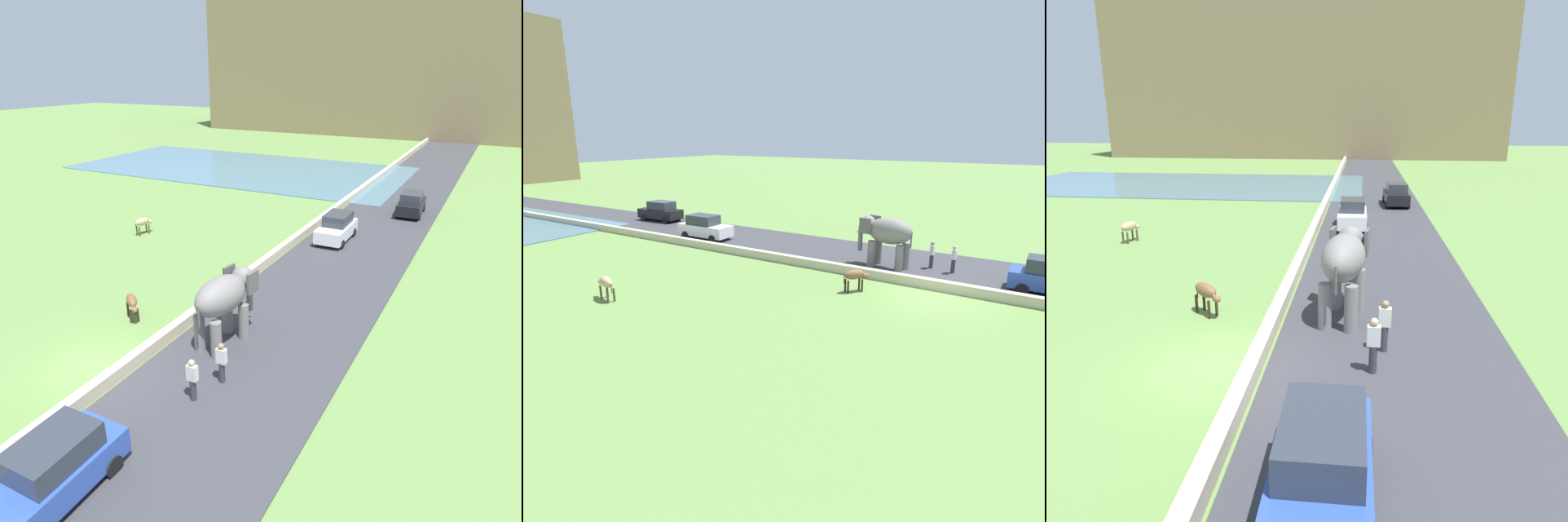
{
  "view_description": "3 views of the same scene",
  "coord_description": "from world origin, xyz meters",
  "views": [
    {
      "loc": [
        12.38,
        -10.55,
        10.43
      ],
      "look_at": [
        2.48,
        8.73,
        1.61
      ],
      "focal_mm": 32.68,
      "sensor_mm": 36.0,
      "label": 1
    },
    {
      "loc": [
        -20.67,
        -4.68,
        7.54
      ],
      "look_at": [
        -2.39,
        6.96,
        1.33
      ],
      "focal_mm": 30.46,
      "sensor_mm": 36.0,
      "label": 2
    },
    {
      "loc": [
        3.94,
        -11.62,
        6.64
      ],
      "look_at": [
        2.11,
        4.61,
        1.74
      ],
      "focal_mm": 33.3,
      "sensor_mm": 36.0,
      "label": 3
    }
  ],
  "objects": [
    {
      "name": "ground_plane",
      "position": [
        0.0,
        0.0,
        0.0
      ],
      "size": [
        220.0,
        220.0,
        0.0
      ],
      "primitive_type": "plane",
      "color": "#608442"
    },
    {
      "name": "road_surface",
      "position": [
        5.0,
        20.0,
        0.03
      ],
      "size": [
        7.0,
        120.0,
        0.06
      ],
      "primitive_type": "cube",
      "color": "#38383D",
      "rests_on": "ground"
    },
    {
      "name": "barrier_wall",
      "position": [
        1.2,
        18.0,
        0.26
      ],
      "size": [
        0.4,
        110.0,
        0.51
      ],
      "primitive_type": "cube",
      "color": "beige",
      "rests_on": "ground"
    },
    {
      "name": "lake",
      "position": [
        -14.0,
        35.85,
        0.04
      ],
      "size": [
        36.0,
        18.0,
        0.08
      ],
      "primitive_type": "cube",
      "color": "slate",
      "rests_on": "ground"
    },
    {
      "name": "hill_distant",
      "position": [
        -6.0,
        80.98,
        12.52
      ],
      "size": [
        64.0,
        28.0,
        25.04
      ],
      "primitive_type": "cube",
      "color": "#7F6B4C",
      "rests_on": "ground"
    },
    {
      "name": "elephant",
      "position": [
        3.45,
        3.71,
        2.04
      ],
      "size": [
        1.74,
        3.55,
        2.99
      ],
      "color": "slate",
      "rests_on": "ground"
    },
    {
      "name": "person_beside_elephant",
      "position": [
        4.72,
        1.34,
        0.87
      ],
      "size": [
        0.36,
        0.22,
        1.63
      ],
      "color": "#33333D",
      "rests_on": "ground"
    },
    {
      "name": "person_trailing",
      "position": [
        4.38,
        0.05,
        0.87
      ],
      "size": [
        0.36,
        0.22,
        1.63
      ],
      "color": "#33333D",
      "rests_on": "ground"
    },
    {
      "name": "car_black",
      "position": [
        6.58,
        25.79,
        0.9
      ],
      "size": [
        1.93,
        4.07,
        1.8
      ],
      "color": "black",
      "rests_on": "ground"
    },
    {
      "name": "car_blue",
      "position": [
        3.42,
        -4.81,
        0.9
      ],
      "size": [
        1.82,
        4.01,
        1.8
      ],
      "color": "#2D4CA8",
      "rests_on": "ground"
    },
    {
      "name": "car_white",
      "position": [
        3.42,
        17.64,
        0.9
      ],
      "size": [
        1.84,
        4.02,
        1.8
      ],
      "color": "white",
      "rests_on": "ground"
    },
    {
      "name": "cow_tan",
      "position": [
        -8.59,
        12.94,
        0.84
      ],
      "size": [
        0.69,
        1.42,
        1.15
      ],
      "color": "tan",
      "rests_on": "ground"
    },
    {
      "name": "cow_brown",
      "position": [
        -1.26,
        3.51,
        0.84
      ],
      "size": [
        1.29,
        1.13,
        1.15
      ],
      "color": "brown",
      "rests_on": "ground"
    }
  ]
}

